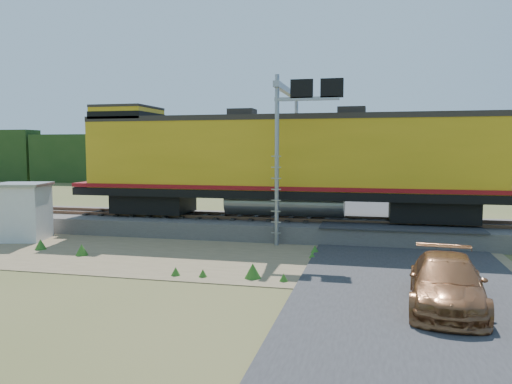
% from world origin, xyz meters
% --- Properties ---
extents(ground, '(140.00, 140.00, 0.00)m').
position_xyz_m(ground, '(0.00, 0.00, 0.00)').
color(ground, '#475123').
rests_on(ground, ground).
extents(ballast, '(70.00, 5.00, 0.80)m').
position_xyz_m(ballast, '(0.00, 6.00, 0.40)').
color(ballast, slate).
rests_on(ballast, ground).
extents(rails, '(70.00, 1.54, 0.16)m').
position_xyz_m(rails, '(0.00, 6.00, 0.88)').
color(rails, brown).
rests_on(rails, ballast).
extents(dirt_shoulder, '(26.00, 8.00, 0.03)m').
position_xyz_m(dirt_shoulder, '(-2.00, 0.50, 0.01)').
color(dirt_shoulder, '#8C7754').
rests_on(dirt_shoulder, ground).
extents(road, '(7.00, 66.00, 0.86)m').
position_xyz_m(road, '(7.00, 0.74, 0.09)').
color(road, '#38383A').
rests_on(road, ground).
extents(tree_line_north, '(130.00, 3.00, 6.50)m').
position_xyz_m(tree_line_north, '(0.00, 38.00, 3.07)').
color(tree_line_north, '#1F3B15').
rests_on(tree_line_north, ground).
extents(weed_clumps, '(15.00, 6.20, 0.56)m').
position_xyz_m(weed_clumps, '(-3.50, 0.10, 0.00)').
color(weed_clumps, '#326C1E').
rests_on(weed_clumps, ground).
extents(locomotive, '(21.58, 3.29, 5.57)m').
position_xyz_m(locomotive, '(1.18, 6.00, 3.71)').
color(locomotive, black).
rests_on(locomotive, rails).
extents(shed, '(2.78, 2.78, 2.70)m').
position_xyz_m(shed, '(-10.25, 1.78, 1.37)').
color(shed, silver).
rests_on(shed, ground).
extents(signal_gantry, '(2.98, 6.20, 7.52)m').
position_xyz_m(signal_gantry, '(2.05, 5.32, 5.61)').
color(signal_gantry, gray).
rests_on(signal_gantry, ground).
extents(car, '(2.32, 4.89, 1.38)m').
position_xyz_m(car, '(7.78, -4.26, 0.69)').
color(car, '#945C37').
rests_on(car, ground).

